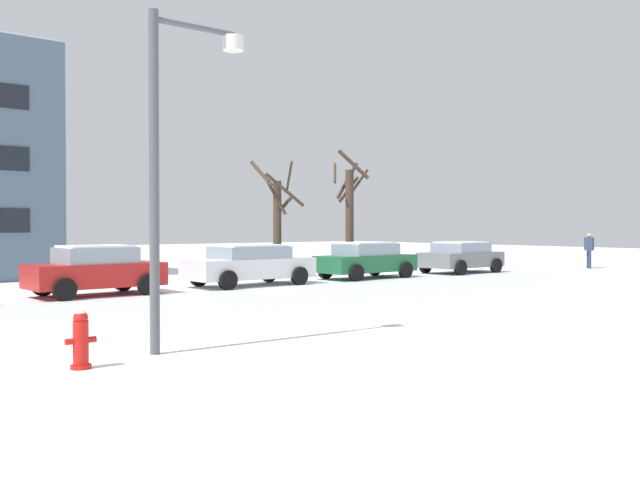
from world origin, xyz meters
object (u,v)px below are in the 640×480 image
Objects in this scene: parked_car_gray at (461,257)px; street_lamp at (172,145)px; parked_car_green at (366,260)px; fire_hydrant at (81,339)px; parked_car_white at (250,264)px; parked_car_red at (96,270)px; pedestrian_crossing at (589,248)px.

street_lamp is at bearing -152.31° from parked_car_gray.
parked_car_gray is at bearing -2.25° from parked_car_green.
parked_car_white is at bearing 47.79° from fire_hydrant.
fire_hydrant is at bearing -111.03° from parked_car_red.
pedestrian_crossing is at bearing -8.68° from parked_car_green.
street_lamp reaches higher than parked_car_gray.
parked_car_green is 2.45× the size of pedestrian_crossing.
parked_car_gray is 2.28× the size of pedestrian_crossing.
parked_car_white is (7.74, 9.95, -2.66)m from street_lamp.
parked_car_red is at bearing -179.01° from parked_car_white.
parked_car_white is 10.88m from parked_car_gray.
parked_car_gray is (10.88, -0.18, -0.02)m from parked_car_white.
fire_hydrant is 18.09m from parked_car_green.
pedestrian_crossing is at bearing -6.02° from parked_car_white.
parked_car_red is at bearing 175.58° from pedestrian_crossing.
pedestrian_crossing is (23.74, -1.84, 0.25)m from parked_car_red.
fire_hydrant is at bearing -145.00° from parked_car_green.
parked_car_green is 13.01m from pedestrian_crossing.
pedestrian_crossing reaches higher than parked_car_green.
parked_car_green is at bearing 177.75° from parked_car_gray.
parked_car_gray is at bearing 27.69° from street_lamp.
fire_hydrant is at bearing -153.36° from parked_car_gray.
street_lamp is 21.20m from parked_car_gray.
parked_car_gray is (20.26, 10.16, 0.28)m from fire_hydrant.
parked_car_gray is (5.44, -0.21, -0.02)m from parked_car_green.
parked_car_red is 2.26× the size of pedestrian_crossing.
street_lamp is 1.41× the size of parked_car_red.
parked_car_red reaches higher than parked_car_green.
fire_hydrant is 0.19× the size of parked_car_white.
parked_car_white is 18.40m from pedestrian_crossing.
pedestrian_crossing is (12.86, -1.96, 0.27)m from parked_car_green.
street_lamp is at bearing 13.46° from fire_hydrant.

